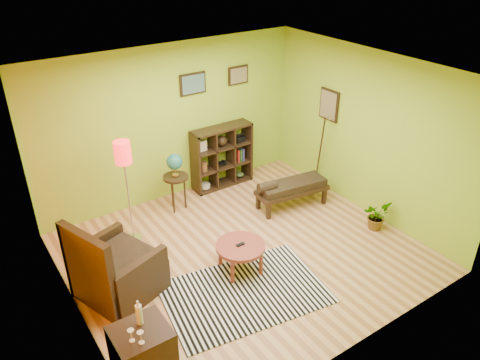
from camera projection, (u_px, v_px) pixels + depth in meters
ground at (244, 252)px, 7.26m from camera, size 5.00×5.00×0.00m
room_shell at (238, 148)px, 6.36m from camera, size 5.04×4.54×2.82m
zebra_rug at (245, 292)px, 6.46m from camera, size 2.38×1.74×0.01m
coffee_table at (240, 248)px, 6.73m from camera, size 0.71×0.71×0.46m
armchair at (115, 272)px, 6.30m from camera, size 1.24×1.23×1.20m
side_cabinet at (143, 354)px, 5.09m from camera, size 0.60×0.55×1.03m
floor_lamp at (124, 162)px, 6.92m from camera, size 0.26×0.26×1.71m
globe_table at (175, 168)px, 8.00m from camera, size 0.44×0.44×1.07m
cube_shelf at (223, 156)px, 8.89m from camera, size 1.20×0.35×1.20m
bench at (290, 188)px, 8.27m from camera, size 1.36×0.65×0.61m
potted_plant at (376, 218)px, 7.77m from camera, size 0.54×0.57×0.38m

